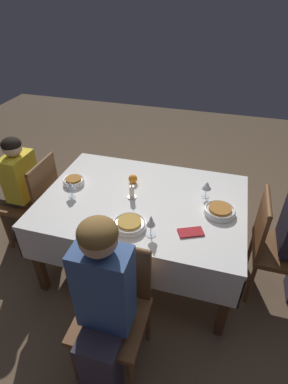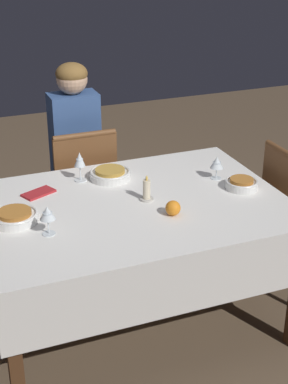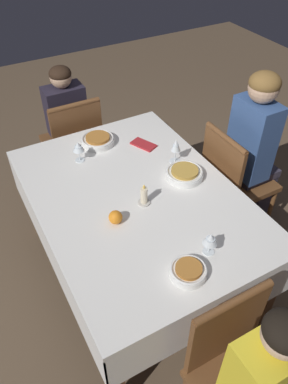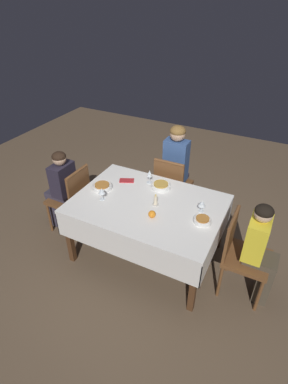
{
  "view_description": "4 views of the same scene",
  "coord_description": "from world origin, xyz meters",
  "px_view_note": "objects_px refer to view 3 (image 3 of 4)",
  "views": [
    {
      "loc": [
        -0.52,
        1.79,
        2.13
      ],
      "look_at": [
        -0.01,
        0.02,
        0.81
      ],
      "focal_mm": 28.0,
      "sensor_mm": 36.0,
      "label": 1
    },
    {
      "loc": [
        -0.92,
        -2.52,
        2.05
      ],
      "look_at": [
        0.04,
        -0.08,
        0.82
      ],
      "focal_mm": 55.0,
      "sensor_mm": 36.0,
      "label": 2
    },
    {
      "loc": [
        1.43,
        -0.73,
        2.19
      ],
      "look_at": [
        0.07,
        0.02,
        0.8
      ],
      "focal_mm": 35.0,
      "sensor_mm": 36.0,
      "label": 3
    },
    {
      "loc": [
        1.13,
        -2.3,
        2.6
      ],
      "look_at": [
        -0.02,
        -0.05,
        0.9
      ],
      "focal_mm": 28.0,
      "sensor_mm": 36.0,
      "label": 4
    }
  ],
  "objects_px": {
    "chair_east": "(239,371)",
    "chair_north": "(233,178)",
    "bowl_east": "(188,271)",
    "napkin_red_folded": "(144,145)",
    "bowl_north": "(185,174)",
    "wine_glass_north": "(176,146)",
    "chair_west": "(74,141)",
    "person_child_dark": "(66,122)",
    "person_adult_denim": "(255,148)",
    "wine_glass_east": "(211,239)",
    "candle_centerpiece": "(144,197)",
    "dining_table": "(136,205)",
    "wine_glass_west": "(78,147)",
    "orange_fruit": "(115,217)",
    "bowl_west": "(98,140)"
  },
  "relations": [
    {
      "from": "chair_east",
      "to": "chair_north",
      "type": "bearing_deg",
      "value": 52.32
    },
    {
      "from": "bowl_east",
      "to": "napkin_red_folded",
      "type": "relative_size",
      "value": 0.92
    },
    {
      "from": "chair_north",
      "to": "chair_east",
      "type": "distance_m",
      "value": 1.35
    },
    {
      "from": "bowl_north",
      "to": "wine_glass_north",
      "type": "xyz_separation_m",
      "value": [
        -0.17,
        0.03,
        0.09
      ]
    },
    {
      "from": "chair_west",
      "to": "bowl_north",
      "type": "xyz_separation_m",
      "value": [
        1.03,
        0.36,
        0.25
      ]
    },
    {
      "from": "person_child_dark",
      "to": "bowl_north",
      "type": "relative_size",
      "value": 4.73
    },
    {
      "from": "person_child_dark",
      "to": "bowl_east",
      "type": "bearing_deg",
      "value": 89.18
    },
    {
      "from": "person_adult_denim",
      "to": "wine_glass_east",
      "type": "relative_size",
      "value": 9.74
    },
    {
      "from": "candle_centerpiece",
      "to": "chair_north",
      "type": "bearing_deg",
      "value": 99.55
    },
    {
      "from": "dining_table",
      "to": "wine_glass_west",
      "type": "bearing_deg",
      "value": -160.81
    },
    {
      "from": "chair_west",
      "to": "wine_glass_north",
      "type": "height_order",
      "value": "chair_west"
    },
    {
      "from": "bowl_north",
      "to": "candle_centerpiece",
      "type": "relative_size",
      "value": 1.69
    },
    {
      "from": "bowl_north",
      "to": "wine_glass_west",
      "type": "relative_size",
      "value": 1.63
    },
    {
      "from": "dining_table",
      "to": "bowl_east",
      "type": "xyz_separation_m",
      "value": [
        0.61,
        -0.05,
        0.11
      ]
    },
    {
      "from": "chair_east",
      "to": "person_child_dark",
      "type": "height_order",
      "value": "person_child_dark"
    },
    {
      "from": "person_child_dark",
      "to": "bowl_north",
      "type": "xyz_separation_m",
      "value": [
        1.19,
        0.36,
        0.16
      ]
    },
    {
      "from": "dining_table",
      "to": "candle_centerpiece",
      "type": "bearing_deg",
      "value": 5.05
    },
    {
      "from": "orange_fruit",
      "to": "candle_centerpiece",
      "type": "bearing_deg",
      "value": 105.61
    },
    {
      "from": "wine_glass_west",
      "to": "wine_glass_east",
      "type": "bearing_deg",
      "value": 15.48
    },
    {
      "from": "wine_glass_north",
      "to": "wine_glass_east",
      "type": "xyz_separation_m",
      "value": [
        0.71,
        -0.25,
        -0.02
      ]
    },
    {
      "from": "bowl_east",
      "to": "candle_centerpiece",
      "type": "height_order",
      "value": "candle_centerpiece"
    },
    {
      "from": "chair_west",
      "to": "wine_glass_north",
      "type": "distance_m",
      "value": 1.01
    },
    {
      "from": "person_child_dark",
      "to": "bowl_north",
      "type": "distance_m",
      "value": 1.25
    },
    {
      "from": "chair_east",
      "to": "wine_glass_north",
      "type": "distance_m",
      "value": 1.29
    },
    {
      "from": "wine_glass_east",
      "to": "orange_fruit",
      "type": "distance_m",
      "value": 0.52
    },
    {
      "from": "chair_west",
      "to": "wine_glass_east",
      "type": "xyz_separation_m",
      "value": [
        1.57,
        0.14,
        0.32
      ]
    },
    {
      "from": "chair_east",
      "to": "wine_glass_east",
      "type": "relative_size",
      "value": 6.93
    },
    {
      "from": "chair_east",
      "to": "wine_glass_north",
      "type": "bearing_deg",
      "value": 71.33
    },
    {
      "from": "dining_table",
      "to": "person_adult_denim",
      "type": "bearing_deg",
      "value": 92.73
    },
    {
      "from": "chair_north",
      "to": "orange_fruit",
      "type": "xyz_separation_m",
      "value": [
        0.19,
        -0.99,
        0.26
      ]
    },
    {
      "from": "chair_west",
      "to": "person_adult_denim",
      "type": "distance_m",
      "value": 1.39
    },
    {
      "from": "person_adult_denim",
      "to": "orange_fruit",
      "type": "xyz_separation_m",
      "value": [
        0.19,
        -1.14,
        0.05
      ]
    },
    {
      "from": "person_child_dark",
      "to": "candle_centerpiece",
      "type": "relative_size",
      "value": 7.98
    },
    {
      "from": "person_child_dark",
      "to": "bowl_east",
      "type": "xyz_separation_m",
      "value": [
        1.8,
        -0.03,
        0.16
      ]
    },
    {
      "from": "chair_east",
      "to": "bowl_west",
      "type": "distance_m",
      "value": 1.63
    },
    {
      "from": "person_child_dark",
      "to": "orange_fruit",
      "type": "height_order",
      "value": "person_child_dark"
    },
    {
      "from": "napkin_red_folded",
      "to": "dining_table",
      "type": "bearing_deg",
      "value": -34.02
    },
    {
      "from": "person_child_dark",
      "to": "chair_east",
      "type": "bearing_deg",
      "value": 89.76
    },
    {
      "from": "bowl_west",
      "to": "candle_centerpiece",
      "type": "relative_size",
      "value": 1.67
    },
    {
      "from": "dining_table",
      "to": "wine_glass_north",
      "type": "height_order",
      "value": "wine_glass_north"
    },
    {
      "from": "person_adult_denim",
      "to": "person_child_dark",
      "type": "xyz_separation_m",
      "value": [
        -1.14,
        -0.96,
        -0.12
      ]
    },
    {
      "from": "chair_west",
      "to": "wine_glass_west",
      "type": "height_order",
      "value": "chair_west"
    },
    {
      "from": "chair_east",
      "to": "wine_glass_east",
      "type": "distance_m",
      "value": 0.59
    },
    {
      "from": "wine_glass_north",
      "to": "orange_fruit",
      "type": "relative_size",
      "value": 2.23
    },
    {
      "from": "bowl_north",
      "to": "bowl_west",
      "type": "xyz_separation_m",
      "value": [
        -0.59,
        -0.32,
        0.0
      ]
    },
    {
      "from": "dining_table",
      "to": "wine_glass_north",
      "type": "bearing_deg",
      "value": 113.48
    },
    {
      "from": "person_adult_denim",
      "to": "candle_centerpiece",
      "type": "xyz_separation_m",
      "value": [
        0.13,
        -0.94,
        0.06
      ]
    },
    {
      "from": "bowl_north",
      "to": "napkin_red_folded",
      "type": "xyz_separation_m",
      "value": [
        -0.42,
        -0.06,
        -0.02
      ]
    },
    {
      "from": "bowl_north",
      "to": "bowl_east",
      "type": "height_order",
      "value": "same"
    },
    {
      "from": "bowl_west",
      "to": "wine_glass_west",
      "type": "bearing_deg",
      "value": -55.9
    }
  ]
}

